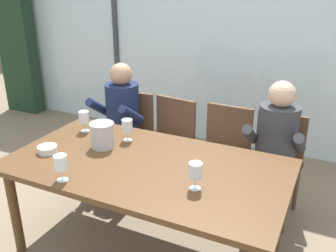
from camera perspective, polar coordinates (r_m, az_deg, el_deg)
ground at (r=3.74m, az=4.35°, el=-9.31°), size 14.00×14.00×0.00m
window_glass_panel at (r=4.36m, az=10.65°, el=13.21°), size 7.14×0.03×2.60m
window_mullion_left at (r=5.00m, az=-8.00°, el=14.47°), size 0.06×0.06×2.60m
hillside_vineyard at (r=7.80m, az=17.60°, el=13.79°), size 13.14×2.40×1.90m
curtain_heavy_drape at (r=5.92m, az=-22.50°, el=14.24°), size 0.56×0.20×2.60m
dining_table at (r=2.62m, az=-3.33°, el=-7.15°), size 1.94×1.05×0.74m
chair_near_curtain at (r=3.73m, az=-5.88°, el=-0.66°), size 0.47×0.47×0.88m
chair_left_of_center at (r=3.54m, az=0.27°, el=-1.82°), size 0.49×0.49×0.88m
chair_center at (r=3.37m, az=8.60°, el=-3.36°), size 0.45×0.45×0.88m
chair_right_of_center at (r=3.30m, az=16.10°, el=-4.62°), size 0.48×0.48×0.88m
person_navy_polo at (r=3.58m, az=-7.65°, el=1.29°), size 0.48×0.63×1.20m
person_charcoal_jacket at (r=3.09m, az=16.00°, el=-2.94°), size 0.46×0.61×1.20m
ice_bucket_primary at (r=2.82m, az=-10.03°, el=-1.31°), size 0.19×0.19×0.19m
tasting_bowl at (r=2.86m, az=-17.98°, el=-3.42°), size 0.14×0.14×0.05m
wine_glass_by_left_taster at (r=2.90m, az=-6.27°, el=0.02°), size 0.08×0.08×0.17m
wine_glass_near_bucket at (r=3.13m, az=-12.73°, el=1.22°), size 0.08×0.08×0.17m
wine_glass_center_pour at (r=2.24m, az=4.24°, el=-6.97°), size 0.08×0.08×0.17m
wine_glass_by_right_taster at (r=2.42m, az=-16.11°, el=-5.46°), size 0.08×0.08×0.17m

